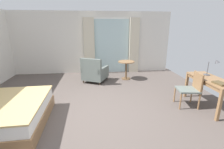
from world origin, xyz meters
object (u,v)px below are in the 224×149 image
object	(u,v)px
writing_desk	(211,83)
desk_chair	(191,88)
desk_lamp	(214,65)
armchair_by_window	(95,73)
round_cafe_table	(126,66)
closed_book	(220,83)

from	to	relation	value
writing_desk	desk_chair	size ratio (longest dim) A/B	1.52
desk_lamp	armchair_by_window	bearing A→B (deg)	146.16
armchair_by_window	round_cafe_table	world-z (taller)	armchair_by_window
desk_chair	desk_lamp	xyz separation A→B (m)	(0.62, 0.15, 0.52)
desk_chair	desk_lamp	size ratio (longest dim) A/B	1.94
writing_desk	desk_chair	bearing A→B (deg)	167.23
desk_lamp	round_cafe_table	distance (m)	2.83
desk_lamp	armchair_by_window	xyz separation A→B (m)	(-2.95, 1.98, -0.66)
writing_desk	desk_chair	distance (m)	0.47
writing_desk	round_cafe_table	distance (m)	2.88
round_cafe_table	writing_desk	bearing A→B (deg)	-56.53
closed_book	armchair_by_window	bearing A→B (deg)	127.98
closed_book	round_cafe_table	size ratio (longest dim) A/B	0.39
armchair_by_window	round_cafe_table	size ratio (longest dim) A/B	1.52
closed_book	round_cafe_table	world-z (taller)	closed_book
desk_chair	armchair_by_window	distance (m)	3.16
desk_chair	armchair_by_window	size ratio (longest dim) A/B	0.83
armchair_by_window	closed_book	bearing A→B (deg)	-44.21
armchair_by_window	round_cafe_table	xyz separation A→B (m)	(1.18, 0.17, 0.16)
desk_lamp	armchair_by_window	world-z (taller)	desk_lamp
writing_desk	closed_book	xyz separation A→B (m)	(-0.10, -0.37, 0.11)
closed_book	writing_desk	bearing A→B (deg)	67.41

